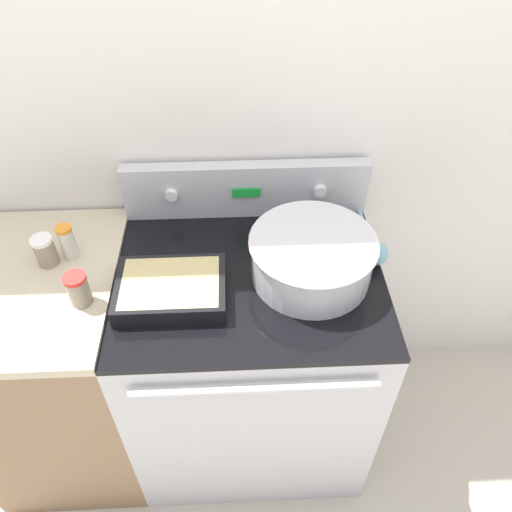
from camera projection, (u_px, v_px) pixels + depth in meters
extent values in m
plane|color=beige|center=(255.00, 501.00, 1.88)|extent=(12.00, 12.00, 0.00)
cube|color=silver|center=(244.00, 108.00, 1.50)|extent=(8.00, 0.05, 2.50)
cube|color=#BCBCC1|center=(251.00, 362.00, 1.80)|extent=(0.80, 0.64, 0.88)
cube|color=black|center=(250.00, 277.00, 1.49)|extent=(0.80, 0.64, 0.02)
cylinder|color=silver|center=(255.00, 389.00, 1.30)|extent=(0.65, 0.02, 0.02)
cube|color=#BCBCC1|center=(246.00, 189.00, 1.63)|extent=(0.80, 0.05, 0.19)
cylinder|color=white|center=(171.00, 195.00, 1.60)|extent=(0.04, 0.02, 0.04)
cylinder|color=white|center=(320.00, 191.00, 1.61)|extent=(0.04, 0.02, 0.04)
cube|color=green|center=(246.00, 193.00, 1.61)|extent=(0.09, 0.01, 0.03)
cube|color=#896B4C|center=(66.00, 370.00, 1.78)|extent=(0.52, 0.64, 0.88)
cube|color=beige|center=(25.00, 283.00, 1.47)|extent=(0.52, 0.64, 0.03)
cylinder|color=silver|center=(312.00, 258.00, 1.44)|extent=(0.35, 0.35, 0.14)
torus|color=silver|center=(314.00, 241.00, 1.39)|extent=(0.37, 0.37, 0.01)
cylinder|color=beige|center=(313.00, 245.00, 1.40)|extent=(0.32, 0.32, 0.02)
cube|color=black|center=(171.00, 289.00, 1.41)|extent=(0.31, 0.22, 0.06)
cube|color=#D1BC7A|center=(171.00, 286.00, 1.40)|extent=(0.27, 0.20, 0.03)
cylinder|color=#7AB2C6|center=(366.00, 232.00, 1.62)|extent=(0.01, 0.26, 0.01)
sphere|color=#7AB2C6|center=(376.00, 253.00, 1.50)|extent=(0.07, 0.07, 0.07)
cylinder|color=gray|center=(79.00, 291.00, 1.36)|extent=(0.06, 0.06, 0.09)
cylinder|color=red|center=(74.00, 278.00, 1.33)|extent=(0.06, 0.06, 0.01)
cylinder|color=beige|center=(68.00, 244.00, 1.49)|extent=(0.05, 0.05, 0.10)
cylinder|color=orange|center=(63.00, 229.00, 1.45)|extent=(0.05, 0.05, 0.01)
cylinder|color=gray|center=(46.00, 252.00, 1.48)|extent=(0.06, 0.06, 0.09)
cylinder|color=white|center=(41.00, 240.00, 1.44)|extent=(0.06, 0.06, 0.01)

